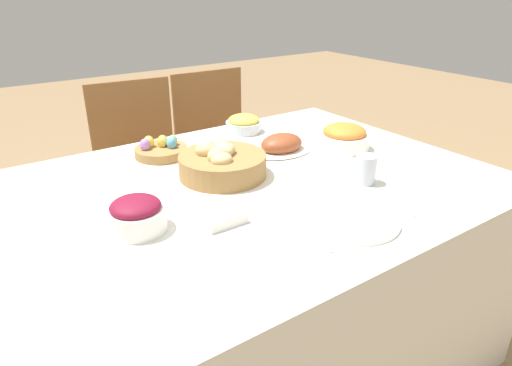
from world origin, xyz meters
name	(u,v)px	position (x,y,z in m)	size (l,w,h in m)	color
ground_plane	(244,359)	(0.00, 0.00, 0.00)	(12.00, 12.00, 0.00)	#937551
dining_table	(243,280)	(0.00, 0.00, 0.38)	(1.68, 1.19, 0.77)	silver
chair_far_center	(143,167)	(0.01, 0.94, 0.51)	(0.46, 0.46, 0.93)	brown
chair_far_right	(220,150)	(0.46, 0.94, 0.51)	(0.44, 0.44, 0.93)	brown
bread_basket	(222,163)	(-0.02, 0.10, 0.81)	(0.30, 0.30, 0.12)	#9E7542
egg_basket	(161,149)	(-0.11, 0.40, 0.79)	(0.20, 0.20, 0.08)	#9E7542
ham_platter	(282,145)	(0.30, 0.17, 0.79)	(0.27, 0.19, 0.08)	white
beet_salad_bowl	(136,215)	(-0.39, -0.09, 0.81)	(0.16, 0.16, 0.09)	white
pineapple_bowl	(244,124)	(0.32, 0.47, 0.80)	(0.16, 0.16, 0.08)	silver
carrot_bowl	(344,137)	(0.52, 0.06, 0.81)	(0.20, 0.20, 0.10)	white
dinner_plate	(351,220)	(0.11, -0.38, 0.77)	(0.27, 0.27, 0.01)	white
fork	(307,238)	(-0.05, -0.38, 0.77)	(0.02, 0.18, 0.00)	silver
knife	(389,206)	(0.27, -0.38, 0.77)	(0.02, 0.18, 0.00)	silver
spoon	(396,203)	(0.30, -0.38, 0.77)	(0.02, 0.18, 0.00)	silver
drinking_cup	(366,169)	(0.34, -0.22, 0.81)	(0.07, 0.07, 0.10)	silver
butter_dish	(223,218)	(-0.18, -0.19, 0.78)	(0.12, 0.07, 0.03)	white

